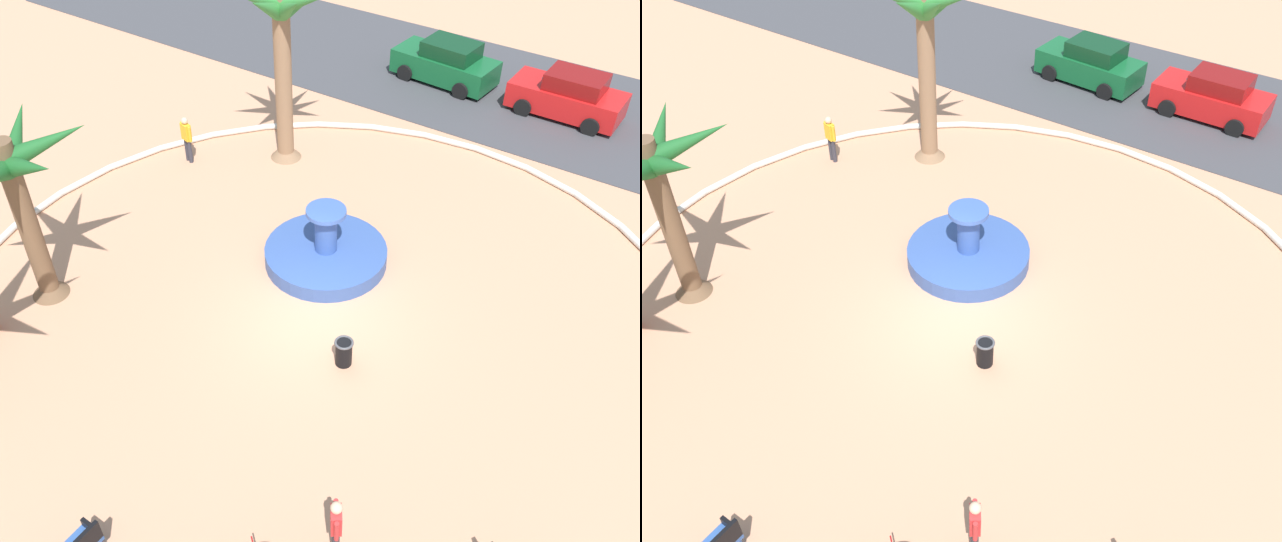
% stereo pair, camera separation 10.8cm
% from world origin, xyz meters
% --- Properties ---
extents(ground_plane, '(80.00, 80.00, 0.00)m').
position_xyz_m(ground_plane, '(0.00, 0.00, 0.00)').
color(ground_plane, tan).
extents(plaza_curb, '(19.47, 19.47, 0.20)m').
position_xyz_m(plaza_curb, '(0.00, 0.00, 0.10)').
color(plaza_curb, silver).
rests_on(plaza_curb, ground).
extents(street_asphalt, '(48.00, 8.00, 0.03)m').
position_xyz_m(street_asphalt, '(0.00, 14.13, 0.01)').
color(street_asphalt, '#424247').
rests_on(street_asphalt, ground).
extents(fountain, '(3.38, 3.38, 1.77)m').
position_xyz_m(fountain, '(-1.05, 1.97, 0.28)').
color(fountain, '#38569E').
rests_on(fountain, ground).
extents(palm_tree_near_fountain, '(3.86, 3.59, 4.88)m').
position_xyz_m(palm_tree_near_fountain, '(-6.34, -3.17, 3.48)').
color(palm_tree_near_fountain, brown).
rests_on(palm_tree_near_fountain, ground).
extents(palm_tree_mid_plaza, '(3.66, 3.54, 5.98)m').
position_xyz_m(palm_tree_mid_plaza, '(-5.14, 5.77, 4.35)').
color(palm_tree_mid_plaza, '#8E6B4C').
rests_on(palm_tree_mid_plaza, ground).
extents(trash_bin, '(0.46, 0.46, 0.73)m').
position_xyz_m(trash_bin, '(1.37, -0.91, 0.39)').
color(trash_bin, black).
rests_on(trash_bin, ground).
extents(person_cyclist_helmet, '(0.36, 0.45, 1.68)m').
position_xyz_m(person_cyclist_helmet, '(3.76, -4.97, 0.94)').
color(person_cyclist_helmet, '#33333D').
rests_on(person_cyclist_helmet, ground).
extents(person_cyclist_photo, '(0.51, 0.28, 1.61)m').
position_xyz_m(person_cyclist_photo, '(-7.66, 3.75, 0.90)').
color(person_cyclist_photo, '#33333D').
rests_on(person_cyclist_photo, ground).
extents(parked_car_leftmost, '(4.12, 2.16, 1.67)m').
position_xyz_m(parked_car_leftmost, '(-3.21, 13.69, 0.78)').
color(parked_car_leftmost, '#145B2D').
rests_on(parked_car_leftmost, ground).
extents(parked_car_second, '(4.01, 1.95, 1.67)m').
position_xyz_m(parked_car_second, '(1.64, 13.68, 0.78)').
color(parked_car_second, red).
rests_on(parked_car_second, ground).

